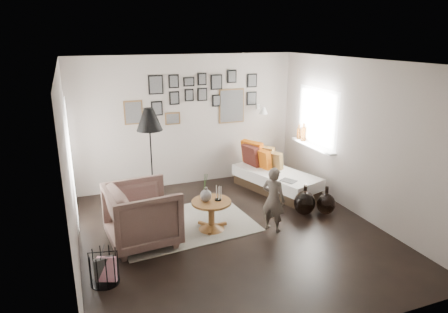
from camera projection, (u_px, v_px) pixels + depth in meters
name	position (u px, v px, depth m)	size (l,w,h in m)	color
ground	(233.00, 233.00, 6.20)	(4.80, 4.80, 0.00)	black
wall_back	(187.00, 121.00, 7.95)	(4.50, 4.50, 0.00)	#A89C93
wall_front	(333.00, 222.00, 3.68)	(4.50, 4.50, 0.00)	#A89C93
wall_left	(69.00, 171.00, 5.04)	(4.80, 4.80, 0.00)	#A89C93
wall_right	(359.00, 139.00, 6.59)	(4.80, 4.80, 0.00)	#A89C93
ceiling	(234.00, 62.00, 5.43)	(4.80, 4.80, 0.00)	white
door_left	(71.00, 163.00, 6.18)	(0.00, 2.14, 2.14)	white
window_right	(309.00, 142.00, 7.87)	(0.15, 1.32, 1.30)	white
gallery_wall	(201.00, 98.00, 7.91)	(2.74, 0.03, 1.08)	brown
wall_sconce	(263.00, 110.00, 8.21)	(0.18, 0.36, 0.16)	white
rug	(185.00, 224.00, 6.47)	(2.15, 1.51, 0.01)	white
pedestal_table	(211.00, 216.00, 6.25)	(0.62, 0.62, 0.49)	brown
vase	(206.00, 193.00, 6.13)	(0.18, 0.18, 0.44)	black
candles	(218.00, 193.00, 6.18)	(0.11, 0.11, 0.23)	black
daybed	(274.00, 176.00, 7.88)	(1.28, 1.93, 0.87)	black
magazine_on_daybed	(288.00, 181.00, 7.25)	(0.20, 0.27, 0.01)	black
armchair	(143.00, 215.00, 5.80)	(0.96, 0.98, 0.90)	brown
armchair_cushion	(144.00, 211.00, 5.84)	(0.41, 0.41, 0.10)	white
floor_lamp	(149.00, 123.00, 6.46)	(0.43, 0.43, 1.83)	black
magazine_basket	(104.00, 268.00, 4.91)	(0.41, 0.41, 0.43)	black
demijohn_large	(304.00, 203.00, 6.79)	(0.36, 0.36, 0.55)	black
demijohn_small	(326.00, 204.00, 6.82)	(0.32, 0.32, 0.50)	black
child	(273.00, 199.00, 6.15)	(0.38, 0.25, 1.04)	#5A4F47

